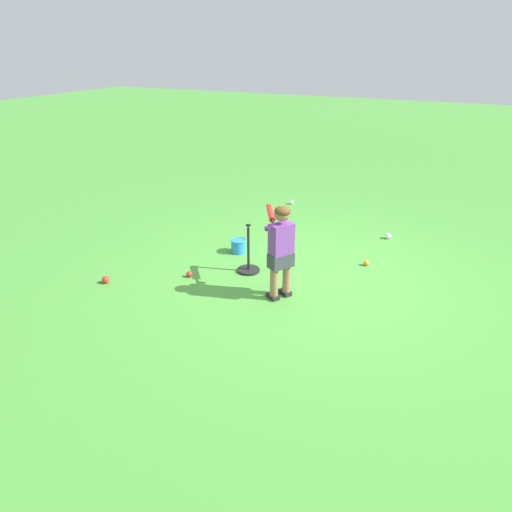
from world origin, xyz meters
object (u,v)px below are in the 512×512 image
play_ball_near_batter (366,263)px  batting_tee (248,264)px  child_batter (280,243)px  play_ball_far_left (291,202)px  play_ball_center_lawn (189,274)px  toy_bucket (238,246)px  play_ball_midfield (388,236)px  play_ball_behind_batter (105,280)px

play_ball_near_batter → batting_tee: batting_tee is taller
child_batter → play_ball_far_left: size_ratio=13.50×
play_ball_near_batter → play_ball_center_lawn: bearing=123.8°
batting_tee → toy_bucket: (0.46, 0.38, -0.01)m
play_ball_far_left → toy_bucket: bearing=-176.9°
play_ball_far_left → toy_bucket: (-2.26, -0.12, 0.06)m
batting_tee → toy_bucket: 0.60m
play_ball_far_left → play_ball_midfield: 2.07m
play_ball_near_batter → play_ball_midfield: size_ratio=0.79×
batting_tee → play_ball_midfield: bearing=-36.5°
play_ball_far_left → batting_tee: 2.77m
toy_bucket → play_ball_far_left: bearing=3.1°
child_batter → play_ball_behind_batter: (-0.60, 1.99, -0.61)m
batting_tee → play_ball_behind_batter: bearing=126.1°
play_ball_behind_batter → play_ball_far_left: (3.75, -0.89, -0.00)m
play_ball_center_lawn → play_ball_midfield: size_ratio=0.84×
play_ball_near_batter → play_ball_far_left: (1.93, 1.80, 0.00)m
play_ball_far_left → toy_bucket: size_ratio=0.37×
play_ball_near_batter → batting_tee: (-0.80, 1.29, 0.07)m
play_ball_near_batter → play_ball_far_left: size_ratio=0.90×
play_ball_near_batter → toy_bucket: 1.71m
child_batter → play_ball_far_left: child_batter is taller
play_ball_center_lawn → play_ball_near_batter: 2.25m
batting_tee → play_ball_far_left: bearing=10.5°
play_ball_center_lawn → toy_bucket: (0.92, -0.20, 0.06)m
child_batter → play_ball_near_batter: size_ratio=14.99×
play_ball_center_lawn → toy_bucket: size_ratio=0.35×
play_ball_behind_batter → batting_tee: (1.02, -1.40, 0.06)m
play_ball_behind_batter → toy_bucket: 1.80m
child_batter → play_ball_midfield: bearing=-18.8°
play_ball_midfield → batting_tee: (-1.84, 1.36, 0.06)m
child_batter → play_ball_midfield: 2.46m
play_ball_midfield → play_ball_center_lawn: bearing=139.8°
play_ball_behind_batter → play_ball_far_left: bearing=-13.4°
play_ball_midfield → toy_bucket: size_ratio=0.42×
play_ball_center_lawn → play_ball_near_batter: (1.25, -1.87, -0.00)m
play_ball_near_batter → play_ball_behind_batter: 3.25m
child_batter → play_ball_behind_batter: bearing=106.9°
play_ball_near_batter → play_ball_behind_batter: play_ball_behind_batter is taller
play_ball_center_lawn → play_ball_behind_batter: 0.99m
play_ball_far_left → play_ball_midfield: size_ratio=0.88×
play_ball_near_batter → play_ball_far_left: bearing=43.0°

